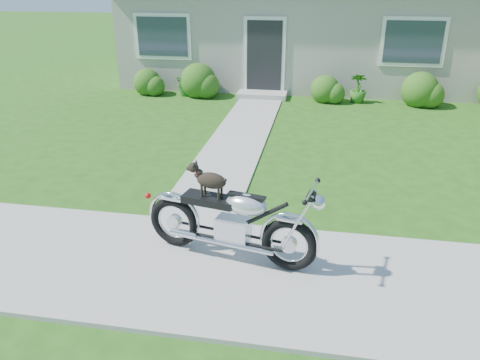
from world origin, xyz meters
name	(u,v)px	position (x,y,z in m)	size (l,w,h in m)	color
ground	(292,278)	(0.00, 0.00, 0.00)	(80.00, 80.00, 0.00)	#235114
sidewalk	(292,276)	(0.00, 0.00, 0.02)	(24.00, 2.20, 0.04)	#9E9B93
walkway	(240,136)	(-1.50, 5.00, 0.01)	(1.20, 8.00, 0.03)	#9E9B93
house	(322,11)	(0.00, 11.99, 2.16)	(12.60, 7.03, 4.50)	#B7B0A5
shrub_row	(329,87)	(0.37, 8.50, 0.41)	(10.55, 1.03, 1.03)	#2D5B18
potted_plant_left	(186,83)	(-3.72, 8.55, 0.37)	(0.67, 0.58, 0.75)	#1A5D18
potted_plant_right	(358,88)	(1.16, 8.55, 0.40)	(0.45, 0.45, 0.80)	#2F6E1E
motorcycle_with_dog	(232,220)	(-0.75, 0.25, 0.55)	(2.20, 0.75, 1.18)	black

